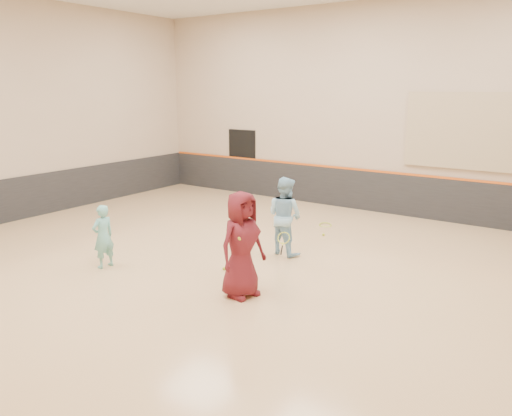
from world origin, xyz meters
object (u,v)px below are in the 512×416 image
Objects in this scene: instructor at (285,216)px; girl at (103,236)px; young_man at (242,245)px; spare_racket at (325,223)px.

girl is at bearing 57.47° from instructor.
instructor is 0.91× the size of young_man.
girl is 1.74× the size of spare_racket.
girl is 3.86m from instructor.
instructor reaches higher than girl.
young_man is (0.59, -2.42, 0.08)m from instructor.
girl is 0.76× the size of instructor.
young_man is at bearing 113.51° from instructor.
instructor is at bearing -83.76° from spare_racket.
girl is at bearing -113.04° from spare_racket.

